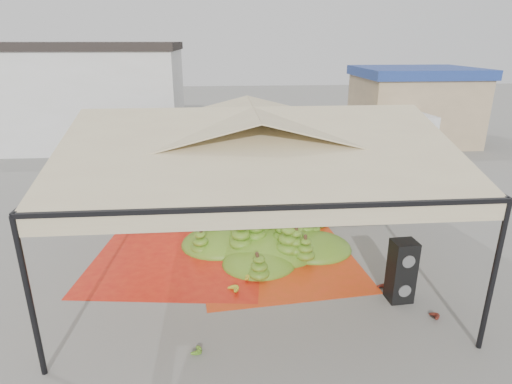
{
  "coord_description": "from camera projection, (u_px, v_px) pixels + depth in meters",
  "views": [
    {
      "loc": [
        -0.8,
        -10.3,
        5.54
      ],
      "look_at": [
        0.2,
        1.5,
        1.3
      ],
      "focal_mm": 30.0,
      "sensor_mm": 36.0,
      "label": 1
    }
  ],
  "objects": [
    {
      "name": "ground",
      "position": [
        253.0,
        256.0,
        11.59
      ],
      "size": [
        90.0,
        90.0,
        0.0
      ],
      "primitive_type": "plane",
      "color": "slate",
      "rests_on": "ground"
    },
    {
      "name": "canopy_tent",
      "position": [
        253.0,
        136.0,
        10.48
      ],
      "size": [
        8.1,
        8.1,
        4.0
      ],
      "color": "black",
      "rests_on": "ground"
    },
    {
      "name": "building_white",
      "position": [
        48.0,
        95.0,
        23.01
      ],
      "size": [
        14.3,
        6.3,
        5.4
      ],
      "color": "silver",
      "rests_on": "ground"
    },
    {
      "name": "building_tan",
      "position": [
        413.0,
        105.0,
        23.88
      ],
      "size": [
        6.3,
        5.3,
        4.1
      ],
      "color": "tan",
      "rests_on": "ground"
    },
    {
      "name": "tarp_left",
      "position": [
        179.0,
        257.0,
        11.52
      ],
      "size": [
        4.92,
        4.73,
        0.01
      ],
      "primitive_type": "cube",
      "rotation": [
        0.0,
        0.0,
        -0.12
      ],
      "color": "red",
      "rests_on": "ground"
    },
    {
      "name": "tarp_right",
      "position": [
        277.0,
        258.0,
        11.49
      ],
      "size": [
        4.46,
        4.64,
        0.01
      ],
      "primitive_type": "cube",
      "rotation": [
        0.0,
        0.0,
        0.1
      ],
      "color": "red",
      "rests_on": "ground"
    },
    {
      "name": "banana_heap",
      "position": [
        269.0,
        230.0,
        11.88
      ],
      "size": [
        4.99,
        4.11,
        1.06
      ],
      "primitive_type": "ellipsoid",
      "rotation": [
        0.0,
        0.0,
        0.01
      ],
      "color": "#487919",
      "rests_on": "ground"
    },
    {
      "name": "hand_yellow_a",
      "position": [
        230.0,
        289.0,
        9.86
      ],
      "size": [
        0.62,
        0.57,
        0.23
      ],
      "primitive_type": "ellipsoid",
      "rotation": [
        0.0,
        0.0,
        0.42
      ],
      "color": "gold",
      "rests_on": "ground"
    },
    {
      "name": "hand_yellow_b",
      "position": [
        242.0,
        277.0,
        10.36
      ],
      "size": [
        0.57,
        0.51,
        0.21
      ],
      "primitive_type": "ellipsoid",
      "rotation": [
        0.0,
        0.0,
        0.34
      ],
      "color": "gold",
      "rests_on": "ground"
    },
    {
      "name": "hand_red_a",
      "position": [
        432.0,
        315.0,
        8.95
      ],
      "size": [
        0.41,
        0.34,
        0.18
      ],
      "primitive_type": "ellipsoid",
      "rotation": [
        0.0,
        0.0,
        -0.03
      ],
      "color": "#5F2215",
      "rests_on": "ground"
    },
    {
      "name": "hand_red_b",
      "position": [
        382.0,
        287.0,
        9.96
      ],
      "size": [
        0.52,
        0.49,
        0.19
      ],
      "primitive_type": "ellipsoid",
      "rotation": [
        0.0,
        0.0,
        0.46
      ],
      "color": "#5E1F15",
      "rests_on": "ground"
    },
    {
      "name": "hand_green",
      "position": [
        193.0,
        349.0,
        7.97
      ],
      "size": [
        0.5,
        0.45,
        0.19
      ],
      "primitive_type": "ellipsoid",
      "rotation": [
        0.0,
        0.0,
        -0.29
      ],
      "color": "#3E801A",
      "rests_on": "ground"
    },
    {
      "name": "hanging_bunches",
      "position": [
        271.0,
        159.0,
        11.03
      ],
      "size": [
        3.24,
        0.24,
        0.2
      ],
      "color": "#48841B",
      "rests_on": "ground"
    },
    {
      "name": "speaker_stack",
      "position": [
        402.0,
        271.0,
        9.42
      ],
      "size": [
        0.55,
        0.49,
        1.44
      ],
      "rotation": [
        0.0,
        0.0,
        0.07
      ],
      "color": "black",
      "rests_on": "ground"
    },
    {
      "name": "banana_leaves",
      "position": [
        205.0,
        223.0,
        13.68
      ],
      "size": [
        0.96,
        1.36,
        3.7
      ],
      "primitive_type": null,
      "color": "#2D6E1D",
      "rests_on": "ground"
    },
    {
      "name": "vendor",
      "position": [
        293.0,
        176.0,
        15.64
      ],
      "size": [
        0.6,
        0.4,
        1.63
      ],
      "primitive_type": "imported",
      "rotation": [
        0.0,
        0.0,
        3.16
      ],
      "color": "gray",
      "rests_on": "ground"
    },
    {
      "name": "truck_left",
      "position": [
        194.0,
        145.0,
        17.9
      ],
      "size": [
        6.7,
        2.99,
        2.22
      ],
      "rotation": [
        0.0,
        0.0,
        -0.13
      ],
      "color": "#482818",
      "rests_on": "ground"
    },
    {
      "name": "truck_right",
      "position": [
        370.0,
        133.0,
        20.28
      ],
      "size": [
        6.45,
        2.63,
        2.17
      ],
      "rotation": [
        0.0,
        0.0,
        0.08
      ],
      "color": "#4B2D19",
      "rests_on": "ground"
    }
  ]
}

